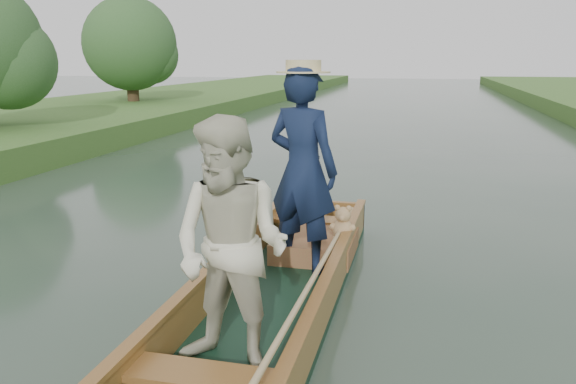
# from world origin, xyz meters

# --- Properties ---
(ground) EXTENTS (120.00, 120.00, 0.00)m
(ground) POSITION_xyz_m (0.00, 0.00, 0.00)
(ground) COLOR #283D30
(ground) RESTS_ON ground
(trees_far) EXTENTS (22.94, 15.31, 4.45)m
(trees_far) POSITION_xyz_m (1.11, 10.02, 2.45)
(trees_far) COLOR #47331E
(trees_far) RESTS_ON ground
(punt) EXTENTS (1.15, 5.00, 2.16)m
(punt) POSITION_xyz_m (0.04, -0.06, 0.73)
(punt) COLOR black
(punt) RESTS_ON ground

